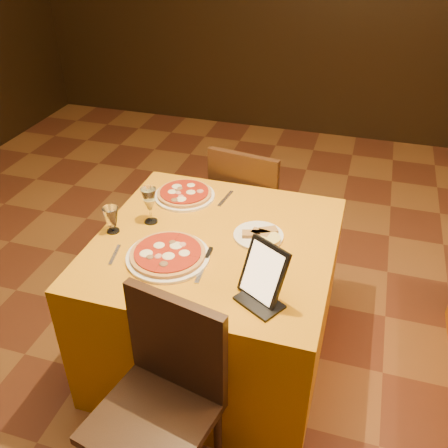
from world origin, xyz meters
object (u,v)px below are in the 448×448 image
(main_table, at_px, (216,300))
(tablet, at_px, (263,272))
(pizza_near, at_px, (168,255))
(water_glass, at_px, (112,220))
(pizza_far, at_px, (184,194))
(chair_main_near, at_px, (152,420))
(wine_glass, at_px, (150,205))
(chair_main_far, at_px, (254,208))

(main_table, bearing_deg, tablet, -46.35)
(pizza_near, xyz_separation_m, water_glass, (-0.33, 0.12, 0.05))
(pizza_far, bearing_deg, tablet, -48.16)
(pizza_near, height_order, pizza_far, same)
(main_table, distance_m, tablet, 0.66)
(chair_main_near, bearing_deg, water_glass, 136.53)
(pizza_far, height_order, wine_glass, wine_glass)
(chair_main_far, distance_m, pizza_near, 1.04)
(chair_main_near, distance_m, pizza_near, 0.69)
(pizza_near, xyz_separation_m, wine_glass, (-0.19, 0.25, 0.08))
(chair_main_far, distance_m, water_glass, 1.06)
(chair_main_far, relative_size, tablet, 3.73)
(chair_main_near, height_order, tablet, tablet)
(tablet, bearing_deg, chair_main_near, -91.88)
(main_table, xyz_separation_m, water_glass, (-0.49, -0.08, 0.44))
(water_glass, bearing_deg, chair_main_near, -55.50)
(pizza_near, relative_size, wine_glass, 1.95)
(chair_main_far, height_order, pizza_near, chair_main_far)
(water_glass, bearing_deg, pizza_far, 62.40)
(pizza_near, distance_m, water_glass, 0.35)
(pizza_far, distance_m, water_glass, 0.46)
(main_table, distance_m, chair_main_near, 0.79)
(tablet, bearing_deg, wine_glass, -179.00)
(water_glass, bearing_deg, chair_main_far, 60.67)
(pizza_far, height_order, tablet, tablet)
(wine_glass, distance_m, water_glass, 0.19)
(wine_glass, height_order, tablet, tablet)
(main_table, distance_m, pizza_near, 0.46)
(water_glass, bearing_deg, wine_glass, 42.78)
(main_table, bearing_deg, chair_main_far, 90.00)
(pizza_near, relative_size, water_glass, 2.86)
(main_table, distance_m, water_glass, 0.66)
(chair_main_near, distance_m, pizza_far, 1.19)
(water_glass, height_order, tablet, tablet)
(chair_main_near, bearing_deg, main_table, 102.03)
(wine_glass, bearing_deg, chair_main_near, -67.52)
(chair_main_near, xyz_separation_m, pizza_near, (-0.16, 0.59, 0.31))
(pizza_near, xyz_separation_m, tablet, (0.46, -0.12, 0.10))
(main_table, height_order, chair_main_near, chair_main_near)
(pizza_far, relative_size, tablet, 1.32)
(pizza_near, bearing_deg, wine_glass, 127.67)
(main_table, relative_size, wine_glass, 5.79)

